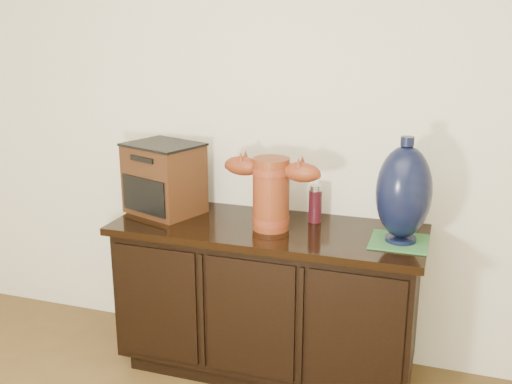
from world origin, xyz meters
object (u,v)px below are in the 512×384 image
(terracotta_vessel, at_px, (271,189))
(tv_radio, at_px, (164,178))
(spray_can, at_px, (315,204))
(sideboard, at_px, (267,298))
(lamp_base, at_px, (404,193))

(terracotta_vessel, bearing_deg, tv_radio, 178.64)
(terracotta_vessel, bearing_deg, spray_can, 49.82)
(sideboard, distance_m, lamp_base, 0.85)
(sideboard, height_order, lamp_base, lamp_base)
(lamp_base, bearing_deg, spray_can, 159.41)
(sideboard, xyz_separation_m, spray_can, (0.19, 0.14, 0.46))
(tv_radio, xyz_separation_m, lamp_base, (1.17, -0.07, 0.05))
(sideboard, distance_m, tv_radio, 0.78)
(terracotta_vessel, relative_size, lamp_base, 1.03)
(terracotta_vessel, bearing_deg, lamp_base, 6.66)
(sideboard, xyz_separation_m, tv_radio, (-0.55, 0.05, 0.54))
(terracotta_vessel, xyz_separation_m, spray_can, (0.17, 0.16, -0.10))
(terracotta_vessel, xyz_separation_m, tv_radio, (-0.58, 0.07, -0.01))
(lamp_base, bearing_deg, tv_radio, 176.67)
(spray_can, bearing_deg, lamp_base, -20.59)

